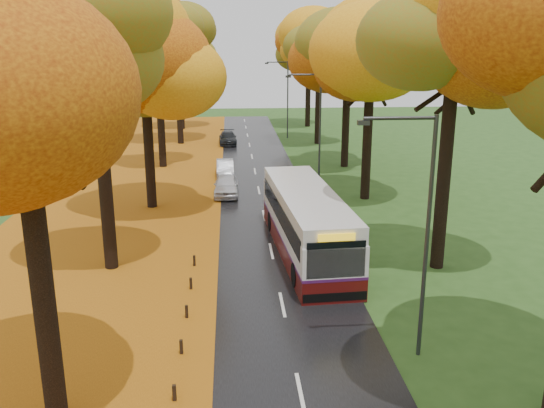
{
  "coord_description": "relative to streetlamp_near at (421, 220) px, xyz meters",
  "views": [
    {
      "loc": [
        -1.94,
        -8.71,
        10.14
      ],
      "look_at": [
        0.0,
        17.54,
        2.6
      ],
      "focal_mm": 38.0,
      "sensor_mm": 36.0,
      "label": 1
    }
  ],
  "objects": [
    {
      "name": "leaf_verge",
      "position": [
        -12.95,
        17.0,
        -4.7
      ],
      "size": [
        12.0,
        90.0,
        0.02
      ],
      "primitive_type": "cube",
      "color": "#82450B",
      "rests_on": "ground"
    },
    {
      "name": "trees_left",
      "position": [
        -11.13,
        19.06,
        4.82
      ],
      "size": [
        9.2,
        74.0,
        13.88
      ],
      "color": "black",
      "rests_on": "ground"
    },
    {
      "name": "car_silver",
      "position": [
        -6.3,
        26.63,
        -4.06
      ],
      "size": [
        1.35,
        3.72,
        1.22
      ],
      "primitive_type": "imported",
      "rotation": [
        0.0,
        0.0,
        0.02
      ],
      "color": "gray",
      "rests_on": "road"
    },
    {
      "name": "streetlamp_mid",
      "position": [
        0.0,
        22.0,
        0.0
      ],
      "size": [
        2.45,
        0.18,
        8.0
      ],
      "color": "#333538",
      "rests_on": "ground"
    },
    {
      "name": "trees_right",
      "position": [
        3.24,
        18.91,
        4.98
      ],
      "size": [
        9.3,
        74.2,
        13.96
      ],
      "color": "black",
      "rests_on": "ground"
    },
    {
      "name": "streetlamp_far",
      "position": [
        0.0,
        44.0,
        0.0
      ],
      "size": [
        2.45,
        0.18,
        8.0
      ],
      "color": "#333538",
      "rests_on": "ground"
    },
    {
      "name": "bus",
      "position": [
        -2.26,
        9.7,
        -3.06
      ],
      "size": [
        3.46,
        11.89,
        3.09
      ],
      "rotation": [
        0.0,
        0.0,
        0.07
      ],
      "color": "#480C0B",
      "rests_on": "road"
    },
    {
      "name": "road",
      "position": [
        -3.95,
        17.0,
        -4.69
      ],
      "size": [
        6.5,
        90.0,
        0.04
      ],
      "primitive_type": "cube",
      "color": "black",
      "rests_on": "ground"
    },
    {
      "name": "leaf_drift",
      "position": [
        -7.0,
        17.0,
        -4.67
      ],
      "size": [
        0.9,
        90.0,
        0.01
      ],
      "primitive_type": "cube",
      "color": "#B46912",
      "rests_on": "road"
    },
    {
      "name": "car_dark",
      "position": [
        -6.09,
        40.59,
        -4.06
      ],
      "size": [
        1.83,
        4.25,
        1.22
      ],
      "primitive_type": "imported",
      "rotation": [
        0.0,
        0.0,
        0.03
      ],
      "color": "black",
      "rests_on": "road"
    },
    {
      "name": "car_white",
      "position": [
        -6.19,
        20.85,
        -3.99
      ],
      "size": [
        1.7,
        4.03,
        1.36
      ],
      "primitive_type": "imported",
      "rotation": [
        0.0,
        0.0,
        -0.02
      ],
      "color": "silver",
      "rests_on": "road"
    },
    {
      "name": "centre_line",
      "position": [
        -3.95,
        17.0,
        -4.67
      ],
      "size": [
        0.12,
        90.0,
        0.01
      ],
      "primitive_type": "cube",
      "color": "silver",
      "rests_on": "road"
    },
    {
      "name": "streetlamp_near",
      "position": [
        0.0,
        0.0,
        0.0
      ],
      "size": [
        2.45,
        0.18,
        8.0
      ],
      "color": "#333538",
      "rests_on": "ground"
    }
  ]
}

